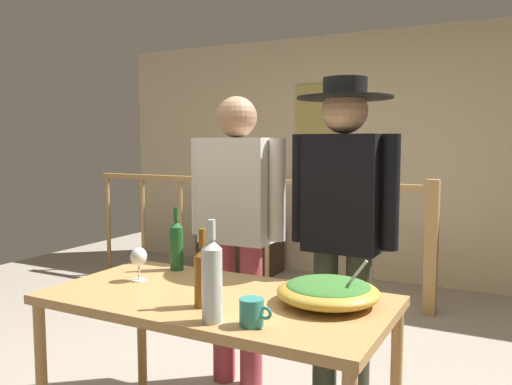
% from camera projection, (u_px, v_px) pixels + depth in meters
% --- Properties ---
extents(back_wall, '(6.25, 0.10, 2.51)m').
position_uv_depth(back_wall, '(387.00, 157.00, 5.25)').
color(back_wall, beige).
rests_on(back_wall, ground_plane).
extents(framed_picture, '(0.53, 0.03, 0.66)m').
position_uv_depth(framed_picture, '(319.00, 116.00, 5.48)').
color(framed_picture, tan).
extents(stair_railing, '(3.56, 0.10, 1.11)m').
position_uv_depth(stair_railing, '(291.00, 221.00, 4.79)').
color(stair_railing, '#B2844C').
rests_on(stair_railing, ground_plane).
extents(tv_console, '(0.90, 0.40, 0.50)m').
position_uv_depth(tv_console, '(240.00, 248.00, 5.73)').
color(tv_console, '#38281E').
rests_on(tv_console, ground_plane).
extents(flat_screen_tv, '(0.70, 0.12, 0.51)m').
position_uv_depth(flat_screen_tv, '(238.00, 199.00, 5.65)').
color(flat_screen_tv, black).
rests_on(flat_screen_tv, tv_console).
extents(serving_table, '(1.46, 0.75, 0.77)m').
position_uv_depth(serving_table, '(216.00, 313.00, 2.22)').
color(serving_table, '#B2844C').
rests_on(serving_table, ground_plane).
extents(salad_bowl, '(0.41, 0.41, 0.21)m').
position_uv_depth(salad_bowl, '(328.00, 291.00, 2.09)').
color(salad_bowl, gold).
rests_on(salad_bowl, serving_table).
extents(wine_glass, '(0.08, 0.08, 0.16)m').
position_uv_depth(wine_glass, '(139.00, 258.00, 2.43)').
color(wine_glass, silver).
rests_on(wine_glass, serving_table).
extents(wine_bottle_amber, '(0.07, 0.07, 0.31)m').
position_uv_depth(wine_bottle_amber, '(202.00, 276.00, 2.05)').
color(wine_bottle_amber, brown).
rests_on(wine_bottle_amber, serving_table).
extents(wine_bottle_clear, '(0.08, 0.08, 0.37)m').
position_uv_depth(wine_bottle_clear, '(212.00, 279.00, 1.87)').
color(wine_bottle_clear, silver).
rests_on(wine_bottle_clear, serving_table).
extents(wine_bottle_green, '(0.07, 0.07, 0.32)m').
position_uv_depth(wine_bottle_green, '(177.00, 244.00, 2.64)').
color(wine_bottle_green, '#1E5628').
rests_on(wine_bottle_green, serving_table).
extents(mug_teal, '(0.12, 0.09, 0.10)m').
position_uv_depth(mug_teal, '(252.00, 312.00, 1.84)').
color(mug_teal, teal).
rests_on(mug_teal, serving_table).
extents(person_standing_left, '(0.59, 0.23, 1.67)m').
position_uv_depth(person_standing_left, '(237.00, 216.00, 2.98)').
color(person_standing_left, '#9E3842').
rests_on(person_standing_left, ground_plane).
extents(person_standing_right, '(0.57, 0.48, 1.74)m').
position_uv_depth(person_standing_right, '(343.00, 213.00, 2.68)').
color(person_standing_right, '#2D3323').
rests_on(person_standing_right, ground_plane).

